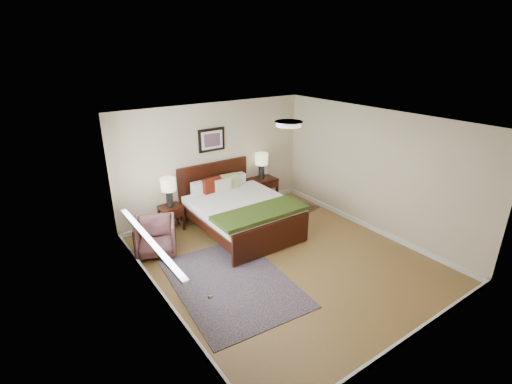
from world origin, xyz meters
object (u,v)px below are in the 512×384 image
Objects in this scene: nightstand_left at (171,212)px; armchair at (156,237)px; lamp_left at (169,187)px; lamp_right at (262,162)px; rug_persian at (232,282)px; bed at (239,206)px; nightstand_right at (262,189)px.

armchair is at bearing -130.58° from nightstand_left.
nightstand_left is 0.86× the size of lamp_left.
rug_persian is at bearing -134.21° from lamp_right.
lamp_right is at bearing 50.38° from rug_persian.
nightstand_left is at bearing -90.00° from lamp_left.
lamp_right is (1.18, 0.87, 0.53)m from bed.
nightstand_left is at bearing 95.56° from rug_persian.
bed is 0.91× the size of rug_persian.
rug_persian is (-1.09, -1.46, -0.55)m from bed.
nightstand_left is 0.72× the size of armchair.
nightstand_left is at bearing 143.10° from bed.
rug_persian is at bearing -134.38° from nightstand_right.
nightstand_left is at bearing -179.52° from lamp_right.
lamp_right is 0.84× the size of armchair.
bed is 1.48m from lamp_left.
bed is 1.91m from rug_persian.
bed is at bearing 57.88° from rug_persian.
lamp_right reaches higher than armchair.
lamp_left reaches higher than rug_persian.
armchair is (-0.61, -0.71, -0.07)m from nightstand_left.
nightstand_left is (-1.13, 0.85, -0.15)m from bed.
lamp_left is 0.84× the size of armchair.
armchair is at bearing -166.21° from nightstand_right.
rug_persian is at bearing -126.71° from bed.
armchair is (-0.61, -0.73, -0.61)m from lamp_left.
armchair is at bearing 175.45° from bed.
lamp_right is 3.10m from armchair.
nightstand_right is (2.31, 0.01, -0.01)m from nightstand_left.
rug_persian is (0.04, -2.33, -0.94)m from lamp_left.
lamp_left is 1.13m from armchair.
lamp_left reaches higher than armchair.
lamp_right is 0.25× the size of rug_persian.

